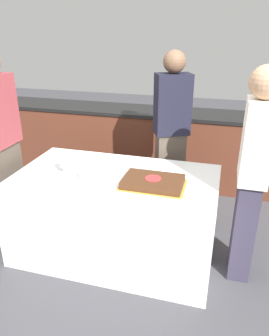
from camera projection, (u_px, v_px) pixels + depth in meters
name	position (u px, v px, depth m)	size (l,w,h in m)	color
ground_plane	(117.00, 248.00, 3.01)	(14.00, 14.00, 0.00)	#424247
back_counter	(155.00, 145.00, 4.21)	(4.40, 0.58, 0.92)	#5B2D1E
dining_table	(116.00, 214.00, 2.87)	(1.69, 0.99, 0.73)	white
cake	(153.00, 182.00, 2.56)	(0.51, 0.34, 0.06)	gold
plate_stack	(93.00, 175.00, 2.69)	(0.24, 0.24, 0.06)	white
wine_glass	(63.00, 162.00, 2.72)	(0.07, 0.07, 0.17)	white
side_plate_near_cake	(155.00, 169.00, 2.86)	(0.17, 0.17, 0.00)	white
utensil_pile	(98.00, 197.00, 2.38)	(0.16, 0.10, 0.02)	white
person_cutting_cake	(171.00, 136.00, 3.20)	(0.38, 0.32, 1.69)	#4C4238
person_seated_left	(1.00, 145.00, 2.91)	(0.22, 0.38, 1.73)	#4C4238
person_seated_right	(252.00, 174.00, 2.39)	(0.23, 0.33, 1.66)	#383347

